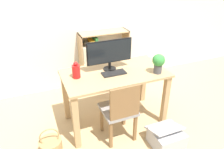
{
  "coord_description": "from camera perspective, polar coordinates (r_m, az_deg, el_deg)",
  "views": [
    {
      "loc": [
        -0.98,
        -2.3,
        2.04
      ],
      "look_at": [
        0.0,
        0.1,
        0.69
      ],
      "focal_mm": 35.0,
      "sensor_mm": 36.0,
      "label": 1
    }
  ],
  "objects": [
    {
      "name": "storage_box",
      "position": [
        2.87,
        13.98,
        -15.65
      ],
      "size": [
        0.38,
        0.41,
        0.29
      ],
      "color": "#B2B2B7",
      "rests_on": "ground_plane"
    },
    {
      "name": "bookshelf",
      "position": [
        3.84,
        -4.19,
        2.88
      ],
      "size": [
        0.84,
        0.28,
        0.99
      ],
      "color": "tan",
      "rests_on": "ground_plane"
    },
    {
      "name": "basket",
      "position": [
        2.79,
        -15.67,
        -17.6
      ],
      "size": [
        0.26,
        0.26,
        0.37
      ],
      "color": "tan",
      "rests_on": "ground_plane"
    },
    {
      "name": "vase",
      "position": [
        2.68,
        -9.35,
        0.96
      ],
      "size": [
        0.1,
        0.1,
        0.21
      ],
      "color": "red",
      "rests_on": "desk"
    },
    {
      "name": "ground_plane",
      "position": [
        3.23,
        0.68,
        -11.64
      ],
      "size": [
        10.0,
        10.0,
        0.0
      ],
      "primitive_type": "plane",
      "color": "tan"
    },
    {
      "name": "monitor",
      "position": [
        2.8,
        -0.65,
        5.71
      ],
      "size": [
        0.61,
        0.17,
        0.4
      ],
      "color": "black",
      "rests_on": "desk"
    },
    {
      "name": "wall_back",
      "position": [
        3.71,
        -6.69,
        15.92
      ],
      "size": [
        8.0,
        0.05,
        2.6
      ],
      "color": "silver",
      "rests_on": "ground_plane"
    },
    {
      "name": "chair",
      "position": [
        2.66,
        2.16,
        -9.14
      ],
      "size": [
        0.4,
        0.4,
        0.83
      ],
      "rotation": [
        0.0,
        0.0,
        -0.02
      ],
      "color": "gray",
      "rests_on": "ground_plane"
    },
    {
      "name": "keyboard",
      "position": [
        2.77,
        0.51,
        0.36
      ],
      "size": [
        0.31,
        0.14,
        0.02
      ],
      "color": "black",
      "rests_on": "desk"
    },
    {
      "name": "desk",
      "position": [
        2.87,
        0.75,
        -2.03
      ],
      "size": [
        1.34,
        0.71,
        0.76
      ],
      "color": "tan",
      "rests_on": "ground_plane"
    },
    {
      "name": "potted_plant",
      "position": [
        2.8,
        12.04,
        3.14
      ],
      "size": [
        0.16,
        0.16,
        0.25
      ],
      "color": "#4C4C51",
      "rests_on": "desk"
    }
  ]
}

